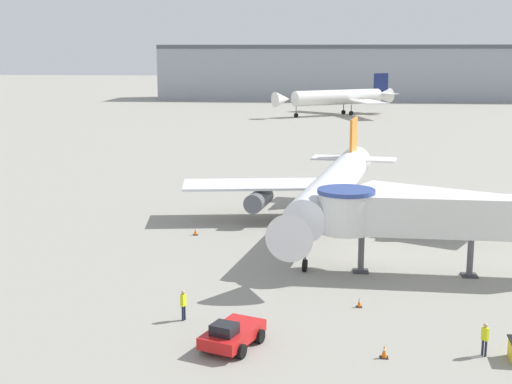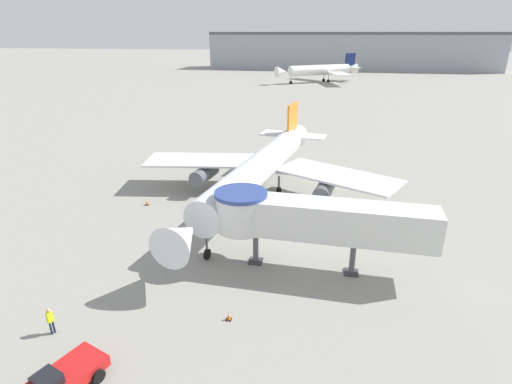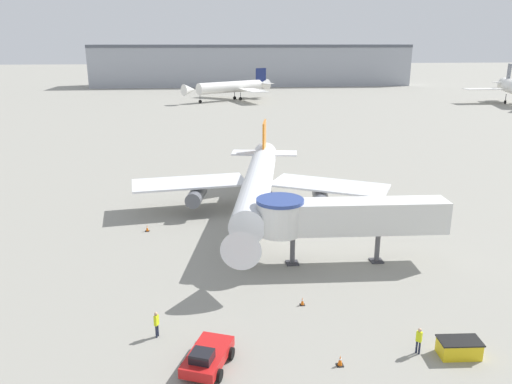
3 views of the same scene
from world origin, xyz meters
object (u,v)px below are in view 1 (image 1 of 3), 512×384
(traffic_cone_apron_front, at_px, (384,352))
(ground_crew_marshaller, at_px, (485,337))
(ground_crew_wing_walker, at_px, (183,303))
(traffic_cone_port_wing, at_px, (195,231))
(pushback_tug_red, at_px, (232,334))
(background_jet_navy_tail, at_px, (340,97))
(jet_bridge, at_px, (418,214))
(main_airplane, at_px, (334,188))
(traffic_cone_near_nose, at_px, (359,303))

(traffic_cone_apron_front, height_order, ground_crew_marshaller, ground_crew_marshaller)
(traffic_cone_apron_front, relative_size, ground_crew_wing_walker, 0.38)
(ground_crew_wing_walker, bearing_deg, ground_crew_marshaller, 102.44)
(ground_crew_marshaller, bearing_deg, traffic_cone_port_wing, -5.98)
(pushback_tug_red, height_order, background_jet_navy_tail, background_jet_navy_tail)
(jet_bridge, xyz_separation_m, pushback_tug_red, (-11.41, -13.89, -3.61))
(main_airplane, relative_size, background_jet_navy_tail, 1.09)
(main_airplane, bearing_deg, traffic_cone_port_wing, -154.25)
(main_airplane, bearing_deg, ground_crew_wing_walker, -101.77)
(ground_crew_marshaller, xyz_separation_m, background_jet_navy_tail, (-4.39, 141.43, 3.41))
(pushback_tug_red, relative_size, ground_crew_marshaller, 2.51)
(pushback_tug_red, relative_size, ground_crew_wing_walker, 2.45)
(main_airplane, height_order, traffic_cone_near_nose, main_airplane)
(traffic_cone_apron_front, bearing_deg, traffic_cone_port_wing, 120.64)
(main_airplane, distance_m, traffic_cone_apron_front, 27.55)
(pushback_tug_red, height_order, ground_crew_wing_walker, ground_crew_wing_walker)
(main_airplane, relative_size, ground_crew_marshaller, 18.94)
(ground_crew_wing_walker, bearing_deg, traffic_cone_port_wing, -147.56)
(traffic_cone_port_wing, bearing_deg, jet_bridge, -28.12)
(jet_bridge, xyz_separation_m, background_jet_navy_tail, (-2.59, 127.68, 0.09))
(main_airplane, xyz_separation_m, traffic_cone_near_nose, (1.35, -19.86, -3.43))
(traffic_cone_port_wing, bearing_deg, traffic_cone_apron_front, -59.36)
(ground_crew_wing_walker, bearing_deg, main_airplane, -177.12)
(traffic_cone_port_wing, bearing_deg, main_airplane, 16.06)
(jet_bridge, relative_size, pushback_tug_red, 3.70)
(traffic_cone_apron_front, relative_size, traffic_cone_near_nose, 1.15)
(pushback_tug_red, xyz_separation_m, ground_crew_wing_walker, (-3.31, 3.62, 0.32))
(pushback_tug_red, distance_m, ground_crew_wing_walker, 4.92)
(ground_crew_marshaller, bearing_deg, ground_crew_wing_walker, 32.23)
(jet_bridge, relative_size, traffic_cone_near_nose, 27.38)
(jet_bridge, height_order, traffic_cone_port_wing, jet_bridge)
(ground_crew_marshaller, relative_size, ground_crew_wing_walker, 0.98)
(traffic_cone_port_wing, relative_size, background_jet_navy_tail, 0.02)
(ground_crew_wing_walker, bearing_deg, background_jet_navy_tail, -160.68)
(jet_bridge, distance_m, ground_crew_marshaller, 14.26)
(ground_crew_wing_walker, relative_size, background_jet_navy_tail, 0.06)
(pushback_tug_red, xyz_separation_m, traffic_cone_apron_front, (8.01, -0.59, -0.41))
(main_airplane, xyz_separation_m, pushback_tug_red, (-5.75, -26.66, -2.97))
(traffic_cone_near_nose, bearing_deg, traffic_cone_apron_front, -82.87)
(traffic_cone_apron_front, bearing_deg, background_jet_navy_tail, 89.68)
(traffic_cone_apron_front, xyz_separation_m, background_jet_navy_tail, (0.80, 142.16, 4.11))
(main_airplane, relative_size, traffic_cone_apron_front, 48.41)
(main_airplane, height_order, pushback_tug_red, main_airplane)
(pushback_tug_red, bearing_deg, jet_bridge, 71.59)
(traffic_cone_near_nose, relative_size, ground_crew_wing_walker, 0.33)
(traffic_cone_near_nose, bearing_deg, ground_crew_wing_walker, -163.01)
(traffic_cone_apron_front, bearing_deg, traffic_cone_near_nose, 97.13)
(traffic_cone_near_nose, bearing_deg, main_airplane, 93.88)
(jet_bridge, distance_m, background_jet_navy_tail, 127.71)
(traffic_cone_apron_front, distance_m, traffic_cone_port_wing, 27.70)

